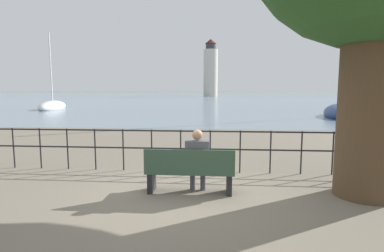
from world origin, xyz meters
TOP-DOWN VIEW (x-y plane):
  - ground_plane at (0.00, 0.00)m, footprint 1000.00×1000.00m
  - harbor_water at (0.00, 159.67)m, footprint 600.00×300.00m
  - park_bench at (0.00, -0.06)m, footprint 1.74×0.45m
  - seated_person_left at (0.15, 0.01)m, footprint 0.46×0.35m
  - promenade_railing at (-0.00, 1.52)m, footprint 13.94×0.04m
  - sailboat_0 at (18.65, 29.37)m, footprint 2.69×7.90m
  - sailboat_1 at (10.06, 18.10)m, footprint 4.31×7.05m
  - sailboat_2 at (-17.14, 25.22)m, footprint 3.23×6.88m
  - harbor_lighthouse at (-1.59, 94.33)m, footprint 4.63×4.63m

SIDE VIEW (x-z plane):
  - ground_plane at x=0.00m, z-range 0.00..0.00m
  - harbor_water at x=0.00m, z-range 0.00..0.01m
  - sailboat_0 at x=18.65m, z-range -3.49..4.02m
  - sailboat_2 at x=-17.14m, z-range -3.94..4.55m
  - sailboat_1 at x=10.06m, z-range -5.80..6.49m
  - park_bench at x=0.00m, z-range -0.02..0.88m
  - seated_person_left at x=0.15m, z-range 0.06..1.32m
  - promenade_railing at x=0.00m, z-range 0.17..1.22m
  - harbor_lighthouse at x=-1.59m, z-range -0.65..18.02m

